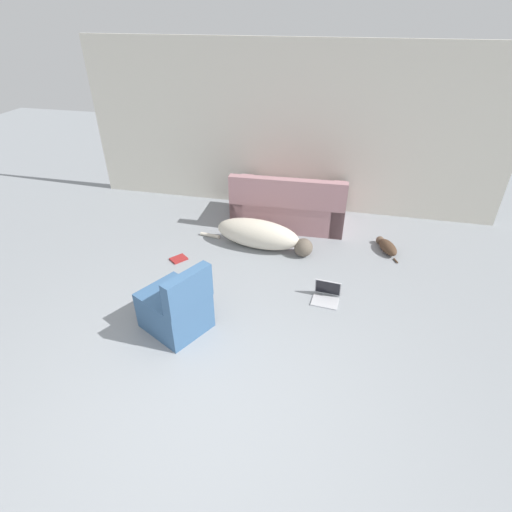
{
  "coord_description": "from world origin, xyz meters",
  "views": [
    {
      "loc": [
        0.93,
        -1.99,
        3.03
      ],
      "look_at": [
        0.06,
        1.82,
        0.54
      ],
      "focal_mm": 28.0,
      "sensor_mm": 36.0,
      "label": 1
    }
  ],
  "objects": [
    {
      "name": "ground_plane",
      "position": [
        0.0,
        0.0,
        0.0
      ],
      "size": [
        20.0,
        20.0,
        0.0
      ],
      "primitive_type": "plane",
      "color": "gray"
    },
    {
      "name": "wall_back",
      "position": [
        0.0,
        4.4,
        1.31
      ],
      "size": [
        6.76,
        0.06,
        2.62
      ],
      "color": "beige",
      "rests_on": "ground_plane"
    },
    {
      "name": "couch",
      "position": [
        0.16,
        3.75,
        0.28
      ],
      "size": [
        1.76,
        0.97,
        0.88
      ],
      "rotation": [
        0.0,
        0.0,
        3.18
      ],
      "color": "#A3757A",
      "rests_on": "ground_plane"
    },
    {
      "name": "dog",
      "position": [
        -0.12,
        2.9,
        0.2
      ],
      "size": [
        1.75,
        0.61,
        0.42
      ],
      "rotation": [
        0.0,
        0.0,
        6.14
      ],
      "color": "beige",
      "rests_on": "ground_plane"
    },
    {
      "name": "cat",
      "position": [
        1.67,
        3.19,
        0.08
      ],
      "size": [
        0.34,
        0.58,
        0.16
      ],
      "rotation": [
        0.0,
        0.0,
        2.0
      ],
      "color": "#473323",
      "rests_on": "ground_plane"
    },
    {
      "name": "laptop_open",
      "position": [
        0.91,
        1.9,
        0.08
      ],
      "size": [
        0.34,
        0.31,
        0.23
      ],
      "rotation": [
        0.0,
        0.0,
        -0.1
      ],
      "color": "#B7B7BC",
      "rests_on": "ground_plane"
    },
    {
      "name": "book_red",
      "position": [
        -1.15,
        2.31,
        0.01
      ],
      "size": [
        0.26,
        0.27,
        0.02
      ],
      "rotation": [
        0.0,
        0.0,
        0.9
      ],
      "color": "maroon",
      "rests_on": "ground_plane"
    },
    {
      "name": "side_chair",
      "position": [
        -0.63,
        1.03,
        0.28
      ],
      "size": [
        0.84,
        0.8,
        0.82
      ],
      "rotation": [
        0.0,
        0.0,
        4.23
      ],
      "color": "#385B84",
      "rests_on": "ground_plane"
    }
  ]
}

